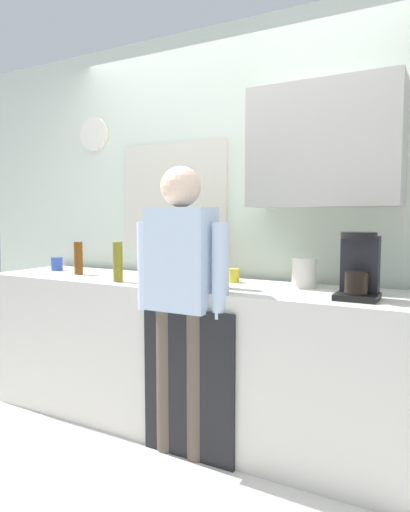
{
  "coord_description": "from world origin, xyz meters",
  "views": [
    {
      "loc": [
        1.3,
        -2.09,
        1.33
      ],
      "look_at": [
        0.01,
        0.25,
        1.1
      ],
      "focal_mm": 31.81,
      "sensor_mm": 36.0,
      "label": 1
    }
  ],
  "objects_px": {
    "bottle_green_wine": "(222,262)",
    "bottle_red_vinegar": "(216,262)",
    "potted_plant": "(182,265)",
    "bottle_dark_sauce": "(201,266)",
    "bottle_amber_beer": "(78,258)",
    "cup_blue_mug": "(57,264)",
    "coffee_maker": "(359,269)",
    "bottle_clear_soda": "(173,257)",
    "storage_canister": "(304,273)",
    "dish_soap": "(163,271)",
    "cup_yellow_cup": "(233,275)",
    "person_at_sink": "(181,287)",
    "bottle_olive_oil": "(118,262)"
  },
  "relations": [
    {
      "from": "bottle_clear_soda",
      "to": "potted_plant",
      "type": "distance_m",
      "value": 0.46
    },
    {
      "from": "bottle_red_vinegar",
      "to": "bottle_clear_soda",
      "type": "height_order",
      "value": "bottle_clear_soda"
    },
    {
      "from": "bottle_clear_soda",
      "to": "cup_yellow_cup",
      "type": "xyz_separation_m",
      "value": [
        0.44,
        0.02,
        -0.1
      ]
    },
    {
      "from": "coffee_maker",
      "to": "bottle_clear_soda",
      "type": "distance_m",
      "value": 1.24
    },
    {
      "from": "bottle_green_wine",
      "to": "bottle_red_vinegar",
      "type": "bearing_deg",
      "value": 122.12
    },
    {
      "from": "cup_blue_mug",
      "to": "potted_plant",
      "type": "xyz_separation_m",
      "value": [
        1.3,
        -0.3,
        0.08
      ]
    },
    {
      "from": "bottle_red_vinegar",
      "to": "dish_soap",
      "type": "bearing_deg",
      "value": -116.09
    },
    {
      "from": "bottle_dark_sauce",
      "to": "cup_blue_mug",
      "type": "height_order",
      "value": "bottle_dark_sauce"
    },
    {
      "from": "bottle_clear_soda",
      "to": "bottle_green_wine",
      "type": "bearing_deg",
      "value": -25.22
    },
    {
      "from": "bottle_olive_oil",
      "to": "person_at_sink",
      "type": "bearing_deg",
      "value": -11.42
    },
    {
      "from": "coffee_maker",
      "to": "person_at_sink",
      "type": "relative_size",
      "value": 0.21
    },
    {
      "from": "dish_soap",
      "to": "storage_canister",
      "type": "height_order",
      "value": "dish_soap"
    },
    {
      "from": "bottle_clear_soda",
      "to": "bottle_dark_sauce",
      "type": "distance_m",
      "value": 0.22
    },
    {
      "from": "bottle_dark_sauce",
      "to": "bottle_green_wine",
      "type": "bearing_deg",
      "value": -40.74
    },
    {
      "from": "bottle_clear_soda",
      "to": "cup_yellow_cup",
      "type": "distance_m",
      "value": 0.45
    },
    {
      "from": "cup_blue_mug",
      "to": "dish_soap",
      "type": "bearing_deg",
      "value": -10.31
    },
    {
      "from": "bottle_red_vinegar",
      "to": "bottle_clear_soda",
      "type": "xyz_separation_m",
      "value": [
        -0.27,
        -0.1,
        0.03
      ]
    },
    {
      "from": "coffee_maker",
      "to": "storage_canister",
      "type": "bearing_deg",
      "value": 146.51
    },
    {
      "from": "bottle_red_vinegar",
      "to": "potted_plant",
      "type": "height_order",
      "value": "potted_plant"
    },
    {
      "from": "bottle_amber_beer",
      "to": "cup_yellow_cup",
      "type": "bearing_deg",
      "value": 8.66
    },
    {
      "from": "bottle_amber_beer",
      "to": "dish_soap",
      "type": "relative_size",
      "value": 1.28
    },
    {
      "from": "cup_blue_mug",
      "to": "storage_canister",
      "type": "relative_size",
      "value": 0.59
    },
    {
      "from": "dish_soap",
      "to": "cup_blue_mug",
      "type": "bearing_deg",
      "value": 169.69
    },
    {
      "from": "potted_plant",
      "to": "bottle_dark_sauce",
      "type": "bearing_deg",
      "value": 101.92
    },
    {
      "from": "person_at_sink",
      "to": "bottle_amber_beer",
      "type": "bearing_deg",
      "value": 155.47
    },
    {
      "from": "cup_blue_mug",
      "to": "cup_yellow_cup",
      "type": "xyz_separation_m",
      "value": [
        1.44,
        0.07,
        -0.01
      ]
    },
    {
      "from": "bottle_red_vinegar",
      "to": "bottle_clear_soda",
      "type": "relative_size",
      "value": 0.79
    },
    {
      "from": "bottle_green_wine",
      "to": "potted_plant",
      "type": "bearing_deg",
      "value": -145.11
    },
    {
      "from": "bottle_olive_oil",
      "to": "bottle_green_wine",
      "type": "bearing_deg",
      "value": 7.51
    },
    {
      "from": "bottle_olive_oil",
      "to": "bottle_green_wine",
      "type": "distance_m",
      "value": 0.69
    },
    {
      "from": "cup_yellow_cup",
      "to": "bottle_green_wine",
      "type": "bearing_deg",
      "value": -80.44
    },
    {
      "from": "bottle_green_wine",
      "to": "potted_plant",
      "type": "height_order",
      "value": "bottle_green_wine"
    },
    {
      "from": "cup_yellow_cup",
      "to": "potted_plant",
      "type": "xyz_separation_m",
      "value": [
        -0.15,
        -0.37,
        0.09
      ]
    },
    {
      "from": "bottle_green_wine",
      "to": "storage_canister",
      "type": "xyz_separation_m",
      "value": [
        0.4,
        0.25,
        -0.06
      ]
    },
    {
      "from": "cup_blue_mug",
      "to": "coffee_maker",
      "type": "bearing_deg",
      "value": -3.76
    },
    {
      "from": "coffee_maker",
      "to": "cup_blue_mug",
      "type": "bearing_deg",
      "value": 176.24
    },
    {
      "from": "bottle_amber_beer",
      "to": "bottle_green_wine",
      "type": "bearing_deg",
      "value": -3.43
    },
    {
      "from": "bottle_green_wine",
      "to": "cup_blue_mug",
      "type": "bearing_deg",
      "value": 173.55
    },
    {
      "from": "coffee_maker",
      "to": "cup_blue_mug",
      "type": "xyz_separation_m",
      "value": [
        -2.23,
        0.15,
        -0.1
      ]
    },
    {
      "from": "bottle_dark_sauce",
      "to": "dish_soap",
      "type": "bearing_deg",
      "value": -114.78
    },
    {
      "from": "bottle_dark_sauce",
      "to": "bottle_amber_beer",
      "type": "relative_size",
      "value": 0.78
    },
    {
      "from": "cup_yellow_cup",
      "to": "person_at_sink",
      "type": "distance_m",
      "value": 0.45
    },
    {
      "from": "coffee_maker",
      "to": "dish_soap",
      "type": "bearing_deg",
      "value": -177.23
    },
    {
      "from": "coffee_maker",
      "to": "cup_yellow_cup",
      "type": "xyz_separation_m",
      "value": [
        -0.78,
        0.22,
        -0.1
      ]
    },
    {
      "from": "bottle_clear_soda",
      "to": "bottle_amber_beer",
      "type": "xyz_separation_m",
      "value": [
        -0.69,
        -0.15,
        -0.03
      ]
    },
    {
      "from": "bottle_clear_soda",
      "to": "potted_plant",
      "type": "relative_size",
      "value": 1.22
    },
    {
      "from": "bottle_dark_sauce",
      "to": "bottle_amber_beer",
      "type": "bearing_deg",
      "value": -170.25
    },
    {
      "from": "bottle_dark_sauce",
      "to": "storage_canister",
      "type": "bearing_deg",
      "value": 1.78
    },
    {
      "from": "bottle_olive_oil",
      "to": "storage_canister",
      "type": "xyz_separation_m",
      "value": [
        1.08,
        0.34,
        -0.04
      ]
    },
    {
      "from": "bottle_olive_oil",
      "to": "cup_yellow_cup",
      "type": "distance_m",
      "value": 0.72
    }
  ]
}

